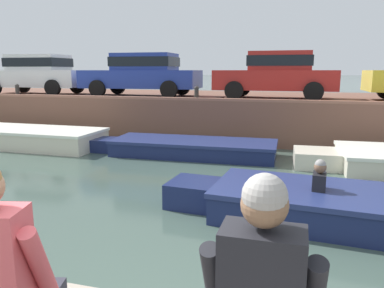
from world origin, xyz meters
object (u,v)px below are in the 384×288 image
Objects in this scene: car_leftmost_white at (37,73)px; mooring_bollard_west at (17,90)px; car_left_inner_blue at (143,73)px; car_centre_red at (277,73)px; motorboat_passing at (349,209)px; boat_moored_west_cream at (15,137)px; boat_moored_central_navy at (186,148)px; mooring_bollard_mid at (197,93)px.

car_leftmost_white reaches higher than mooring_bollard_west.
car_centre_red is at bearing -0.03° from car_left_inner_blue.
car_left_inner_blue is at bearing -0.00° from car_leftmost_white.
car_leftmost_white is (-10.91, 7.05, 2.00)m from motorboat_passing.
car_leftmost_white reaches higher than boat_moored_west_cream.
motorboat_passing is at bearing -28.01° from mooring_bollard_west.
mooring_bollard_mid reaches higher than boat_moored_central_navy.
mooring_bollard_west is at bearing 165.47° from boat_moored_central_navy.
car_centre_red is (9.35, -0.00, -0.00)m from car_leftmost_white.
boat_moored_central_navy is 1.29× the size of car_leftmost_white.
motorboat_passing is 12.35m from mooring_bollard_west.
motorboat_passing reaches higher than boat_moored_central_navy.
car_centre_red is 8.84× the size of mooring_bollard_mid.
car_centre_red is at bearing 27.94° from mooring_bollard_mid.
car_left_inner_blue is (-6.38, 7.05, 2.00)m from motorboat_passing.
motorboat_passing is at bearing -21.95° from boat_moored_west_cream.
mooring_bollard_mid is (-2.42, -1.28, -0.61)m from car_centre_red.
motorboat_passing is 12.68× the size of mooring_bollard_mid.
car_left_inner_blue is at bearing 132.14° from motorboat_passing.
boat_moored_central_navy is 1.38× the size of car_centre_red.
mooring_bollard_mid is (5.40, 1.98, 1.36)m from boat_moored_west_cream.
boat_moored_west_cream is at bearing -157.35° from car_centre_red.
boat_moored_central_navy is 7.41m from mooring_bollard_west.
motorboat_passing is 9.71m from car_left_inner_blue.
car_left_inner_blue is at bearing 179.97° from car_centre_red.
car_leftmost_white reaches higher than boat_moored_central_navy.
car_left_inner_blue reaches higher than mooring_bollard_west.
boat_moored_west_cream is 1.58× the size of car_centre_red.
motorboat_passing is at bearing -32.86° from car_leftmost_white.
car_leftmost_white is at bearing 147.14° from motorboat_passing.
car_leftmost_white is at bearing 156.40° from boat_moored_central_navy.
car_left_inner_blue is (4.54, -0.00, 0.00)m from car_leftmost_white.
boat_moored_central_navy is 12.22× the size of mooring_bollard_west.
boat_moored_west_cream is 1.43× the size of car_left_inner_blue.
car_centre_red is (7.82, 3.26, 1.97)m from boat_moored_west_cream.
car_left_inner_blue is at bearing 47.39° from boat_moored_west_cream.
mooring_bollard_mid reaches higher than boat_moored_west_cream.
car_leftmost_white and car_left_inner_blue have the same top height.
car_left_inner_blue reaches higher than boat_moored_west_cream.
mooring_bollard_west is (0.08, -1.29, -0.61)m from car_leftmost_white.
boat_moored_west_cream is 1.14× the size of boat_moored_central_navy.
car_leftmost_white reaches higher than motorboat_passing.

